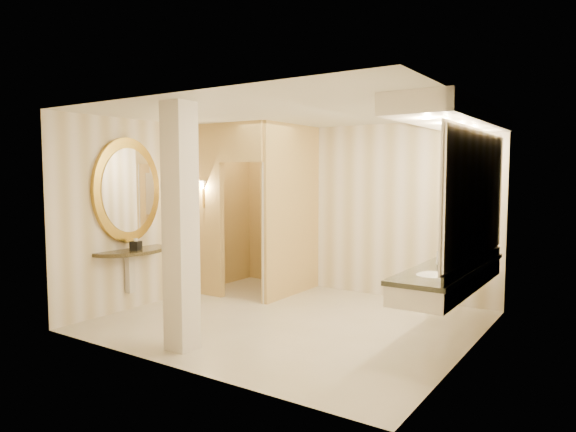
% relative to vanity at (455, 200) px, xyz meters
% --- Properties ---
extents(floor, '(4.50, 4.50, 0.00)m').
position_rel_vanity_xyz_m(floor, '(-1.98, -0.40, -1.63)').
color(floor, beige).
rests_on(floor, ground).
extents(ceiling, '(4.50, 4.50, 0.00)m').
position_rel_vanity_xyz_m(ceiling, '(-1.98, -0.40, 1.07)').
color(ceiling, silver).
rests_on(ceiling, wall_back).
extents(wall_back, '(4.50, 0.02, 2.70)m').
position_rel_vanity_xyz_m(wall_back, '(-1.98, 1.60, -0.28)').
color(wall_back, white).
rests_on(wall_back, floor).
extents(wall_front, '(4.50, 0.02, 2.70)m').
position_rel_vanity_xyz_m(wall_front, '(-1.98, -2.40, -0.28)').
color(wall_front, white).
rests_on(wall_front, floor).
extents(wall_left, '(0.02, 4.00, 2.70)m').
position_rel_vanity_xyz_m(wall_left, '(-4.23, -0.40, -0.28)').
color(wall_left, white).
rests_on(wall_left, floor).
extents(wall_right, '(0.02, 4.00, 2.70)m').
position_rel_vanity_xyz_m(wall_right, '(0.27, -0.40, -0.28)').
color(wall_right, white).
rests_on(wall_right, floor).
extents(toilet_closet, '(1.50, 1.55, 2.70)m').
position_rel_vanity_xyz_m(toilet_closet, '(-3.09, 0.57, -0.24)').
color(toilet_closet, '#D9BE72').
rests_on(toilet_closet, floor).
extents(wall_sconce, '(0.14, 0.14, 0.42)m').
position_rel_vanity_xyz_m(wall_sconce, '(-3.90, 0.03, 0.10)').
color(wall_sconce, gold).
rests_on(wall_sconce, toilet_closet).
extents(vanity, '(0.75, 2.65, 2.09)m').
position_rel_vanity_xyz_m(vanity, '(0.00, 0.00, 0.00)').
color(vanity, silver).
rests_on(vanity, floor).
extents(console_shelf, '(1.12, 1.12, 2.01)m').
position_rel_vanity_xyz_m(console_shelf, '(-4.19, -1.20, -0.28)').
color(console_shelf, black).
rests_on(console_shelf, floor).
extents(pillar, '(0.29, 0.29, 2.70)m').
position_rel_vanity_xyz_m(pillar, '(-2.39, -1.95, -0.28)').
color(pillar, silver).
rests_on(pillar, floor).
extents(tissue_box, '(0.16, 0.16, 0.13)m').
position_rel_vanity_xyz_m(tissue_box, '(-3.98, -1.24, -0.69)').
color(tissue_box, black).
rests_on(tissue_box, console_shelf).
extents(toilet, '(0.60, 0.78, 0.70)m').
position_rel_vanity_xyz_m(toilet, '(-3.08, 1.34, -1.28)').
color(toilet, white).
rests_on(toilet, floor).
extents(soap_bottle_a, '(0.07, 0.07, 0.12)m').
position_rel_vanity_xyz_m(soap_bottle_a, '(-0.07, 0.25, -0.69)').
color(soap_bottle_a, beige).
rests_on(soap_bottle_a, vanity).
extents(soap_bottle_b, '(0.11, 0.11, 0.12)m').
position_rel_vanity_xyz_m(soap_bottle_b, '(-0.09, -0.15, -0.69)').
color(soap_bottle_b, silver).
rests_on(soap_bottle_b, vanity).
extents(soap_bottle_c, '(0.10, 0.10, 0.22)m').
position_rel_vanity_xyz_m(soap_bottle_c, '(-0.14, -0.04, -0.64)').
color(soap_bottle_c, '#C6B28C').
rests_on(soap_bottle_c, vanity).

